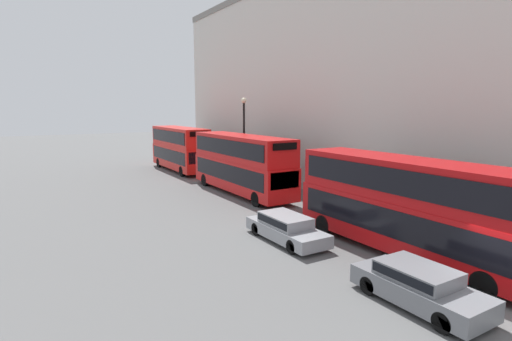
% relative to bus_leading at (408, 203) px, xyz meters
% --- Properties ---
extents(ground_plane, '(200.00, 200.00, 0.00)m').
position_rel_bus_leading_xyz_m(ground_plane, '(-1.60, -4.71, -2.34)').
color(ground_plane, '#5B5B5B').
extents(bus_leading, '(2.59, 11.42, 4.24)m').
position_rel_bus_leading_xyz_m(bus_leading, '(0.00, 0.00, 0.00)').
color(bus_leading, '#B20C0F').
rests_on(bus_leading, ground).
extents(bus_second_in_queue, '(2.59, 11.42, 4.39)m').
position_rel_bus_leading_xyz_m(bus_second_in_queue, '(-0.00, 14.90, 0.08)').
color(bus_second_in_queue, red).
rests_on(bus_second_in_queue, ground).
extents(bus_third_in_queue, '(2.59, 10.23, 4.43)m').
position_rel_bus_leading_xyz_m(bus_third_in_queue, '(-0.00, 27.80, 0.10)').
color(bus_third_in_queue, red).
rests_on(bus_third_in_queue, ground).
extents(car_dark_sedan, '(1.84, 4.41, 1.31)m').
position_rel_bus_leading_xyz_m(car_dark_sedan, '(-3.40, -3.19, -1.64)').
color(car_dark_sedan, slate).
rests_on(car_dark_sedan, ground).
extents(car_hatchback, '(1.79, 4.78, 1.28)m').
position_rel_bus_leading_xyz_m(car_hatchback, '(-3.40, 4.27, -1.66)').
color(car_hatchback, gray).
rests_on(car_hatchback, ground).
extents(street_lamp, '(0.44, 0.44, 7.21)m').
position_rel_bus_leading_xyz_m(street_lamp, '(1.73, 17.50, 2.05)').
color(street_lamp, black).
rests_on(street_lamp, ground).
extents(pedestrian, '(0.36, 0.36, 1.75)m').
position_rel_bus_leading_xyz_m(pedestrian, '(2.21, 15.54, -1.53)').
color(pedestrian, '#26262D').
rests_on(pedestrian, ground).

